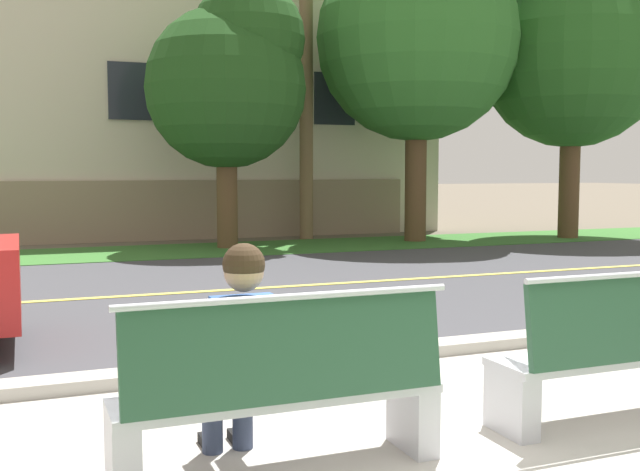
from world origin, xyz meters
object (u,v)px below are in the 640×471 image
object	(u,v)px
seated_person_blue	(240,348)
shade_tree_left	(425,24)
shade_tree_far_left	(232,76)
shade_tree_centre	(580,42)
bench_left	(282,393)
bench_right	(625,354)

from	to	relation	value
seated_person_blue	shade_tree_left	bearing A→B (deg)	56.43
shade_tree_far_left	shade_tree_centre	bearing A→B (deg)	-5.24
bench_left	shade_tree_centre	bearing A→B (deg)	44.21
bench_right	shade_tree_centre	bearing A→B (deg)	50.87
bench_right	shade_tree_centre	xyz separation A→B (m)	(8.84, 10.87, 4.21)
bench_left	shade_tree_centre	xyz separation A→B (m)	(11.17, 10.87, 4.21)
bench_right	shade_tree_far_left	size ratio (longest dim) A/B	0.32
bench_right	shade_tree_far_left	bearing A→B (deg)	87.31
bench_right	shade_tree_far_left	xyz separation A→B (m)	(0.55, 11.63, 3.12)
seated_person_blue	shade_tree_far_left	xyz separation A→B (m)	(3.06, 11.46, 2.90)
bench_left	shade_tree_left	distance (m)	14.34
bench_left	shade_tree_far_left	world-z (taller)	shade_tree_far_left
bench_left	shade_tree_centre	distance (m)	16.14
bench_left	bench_right	bearing A→B (deg)	0.00
bench_right	seated_person_blue	size ratio (longest dim) A/B	1.42
shade_tree_centre	bench_left	bearing A→B (deg)	-135.79
seated_person_blue	shade_tree_far_left	distance (m)	12.21
bench_left	bench_right	world-z (taller)	same
bench_left	seated_person_blue	xyz separation A→B (m)	(-0.18, 0.17, 0.22)
bench_right	shade_tree_centre	distance (m)	14.63
shade_tree_far_left	shade_tree_left	world-z (taller)	shade_tree_left
shade_tree_far_left	shade_tree_centre	distance (m)	8.40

